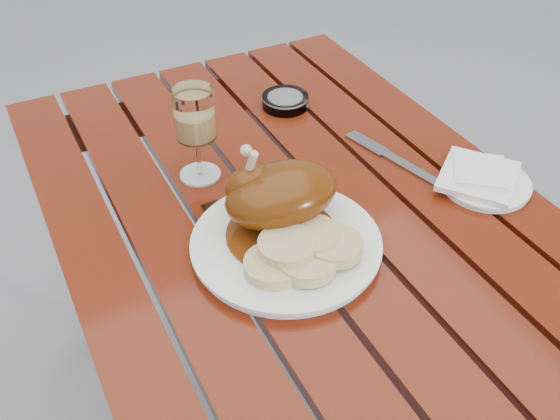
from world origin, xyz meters
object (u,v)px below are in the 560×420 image
object	(u,v)px
table	(296,345)
ashtray	(285,101)
side_plate	(485,183)
dinner_plate	(286,245)
wine_glass	(196,135)

from	to	relation	value
table	ashtray	distance (m)	0.52
side_plate	ashtray	world-z (taller)	ashtray
table	side_plate	xyz separation A→B (m)	(0.33, -0.10, 0.38)
table	dinner_plate	size ratio (longest dim) A/B	3.93
side_plate	dinner_plate	bearing A→B (deg)	177.52
ashtray	side_plate	bearing A→B (deg)	-65.62
wine_glass	ashtray	world-z (taller)	wine_glass
wine_glass	ashtray	bearing A→B (deg)	30.53
side_plate	ashtray	xyz separation A→B (m)	(-0.19, 0.42, 0.01)
table	ashtray	xyz separation A→B (m)	(0.14, 0.32, 0.39)
dinner_plate	ashtray	size ratio (longest dim) A/B	3.05
dinner_plate	side_plate	world-z (taller)	dinner_plate
table	ashtray	size ratio (longest dim) A/B	11.98
wine_glass	ashtray	distance (m)	0.31
table	wine_glass	bearing A→B (deg)	125.00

